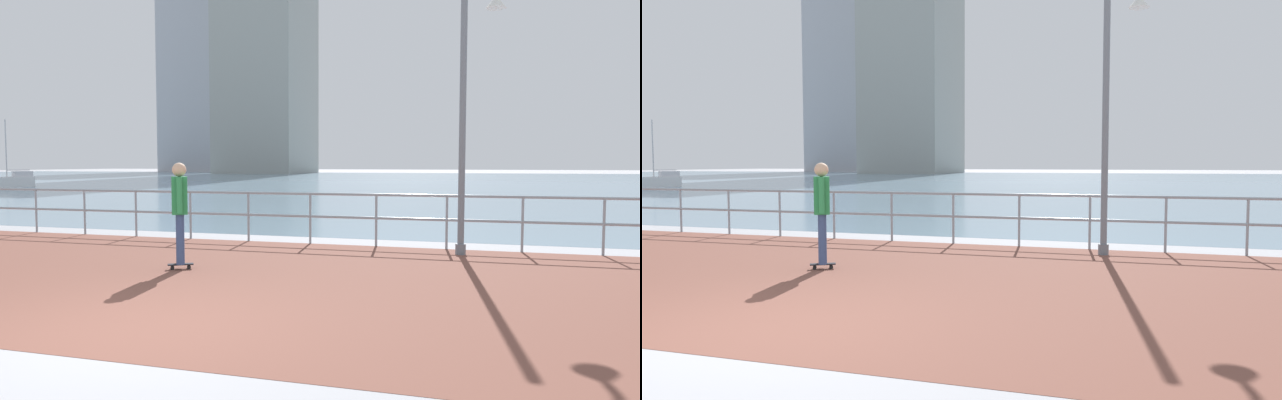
% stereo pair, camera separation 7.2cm
% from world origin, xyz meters
% --- Properties ---
extents(ground, '(220.00, 220.00, 0.00)m').
position_xyz_m(ground, '(0.00, 40.00, 0.00)').
color(ground, '#9E9EA3').
extents(brick_paving, '(28.00, 7.30, 0.01)m').
position_xyz_m(brick_paving, '(0.00, 2.99, 0.00)').
color(brick_paving, brown).
rests_on(brick_paving, ground).
extents(harbor_water, '(180.00, 88.00, 0.00)m').
position_xyz_m(harbor_water, '(0.00, 51.64, 0.00)').
color(harbor_water, '#6B899E').
rests_on(harbor_water, ground).
extents(waterfront_railing, '(25.25, 0.06, 1.08)m').
position_xyz_m(waterfront_railing, '(-0.00, 6.64, 0.74)').
color(waterfront_railing, '#8C99A3').
rests_on(waterfront_railing, ground).
extents(lamppost, '(0.82, 0.36, 5.33)m').
position_xyz_m(lamppost, '(3.26, 6.03, 2.95)').
color(lamppost, slate).
rests_on(lamppost, ground).
extents(skateboarder, '(0.40, 0.52, 1.69)m').
position_xyz_m(skateboarder, '(-1.12, 3.28, 1.02)').
color(skateboarder, black).
rests_on(skateboarder, ground).
extents(sailboat_teal, '(2.58, 3.45, 4.74)m').
position_xyz_m(sailboat_teal, '(-28.64, 27.55, 0.45)').
color(sailboat_teal, white).
rests_on(sailboat_teal, ground).
extents(tower_brick, '(14.98, 10.61, 44.39)m').
position_xyz_m(tower_brick, '(-53.39, 102.98, 21.36)').
color(tower_brick, '#A3A8B2').
rests_on(tower_brick, ground).
extents(tower_slate, '(13.38, 16.22, 48.69)m').
position_xyz_m(tower_slate, '(-32.43, 86.53, 23.51)').
color(tower_slate, '#939993').
rests_on(tower_slate, ground).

